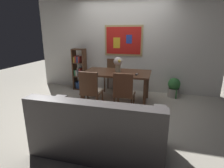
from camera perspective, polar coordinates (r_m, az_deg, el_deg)
name	(u,v)px	position (r m, az deg, el deg)	size (l,w,h in m)	color
ground_plane	(111,107)	(4.17, -0.24, -7.27)	(12.00, 12.00, 0.00)	beige
wall_back_with_painting	(124,45)	(5.21, 3.90, 12.18)	(5.20, 0.14, 2.60)	silver
dining_table	(117,75)	(4.35, 1.45, 2.72)	(1.60, 0.93, 0.73)	brown
dining_chair_near_right	(124,91)	(3.56, 3.75, -2.19)	(0.40, 0.41, 0.91)	brown
dining_chair_far_left	(113,72)	(5.25, 0.18, 3.80)	(0.40, 0.41, 0.91)	brown
dining_chair_near_left	(90,89)	(3.70, -6.83, -1.58)	(0.40, 0.41, 0.91)	brown
leather_couch	(98,131)	(2.62, -4.32, -14.64)	(1.80, 0.84, 0.84)	#514C4C
bookshelf	(80,72)	(5.43, -10.15, 3.75)	(0.36, 0.28, 1.20)	brown
potted_ivy	(174,87)	(5.00, 18.95, -1.02)	(0.31, 0.33, 0.56)	#B2ADA3
flower_vase	(118,63)	(4.32, 1.91, 6.69)	(0.22, 0.22, 0.35)	tan
tv_remote	(137,74)	(4.08, 7.85, 3.10)	(0.06, 0.16, 0.02)	black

